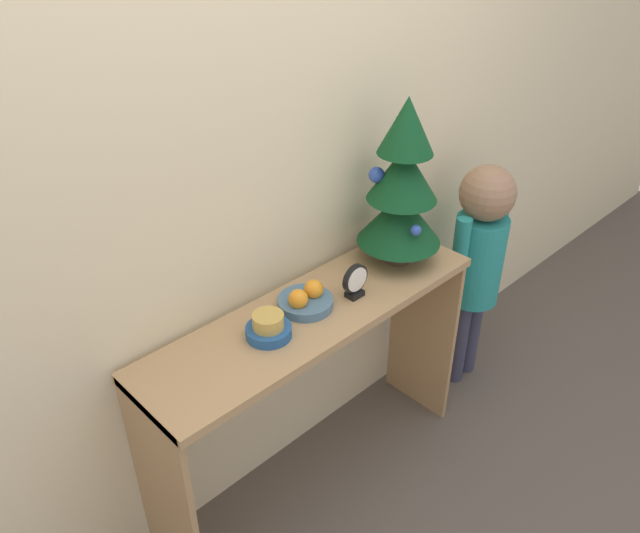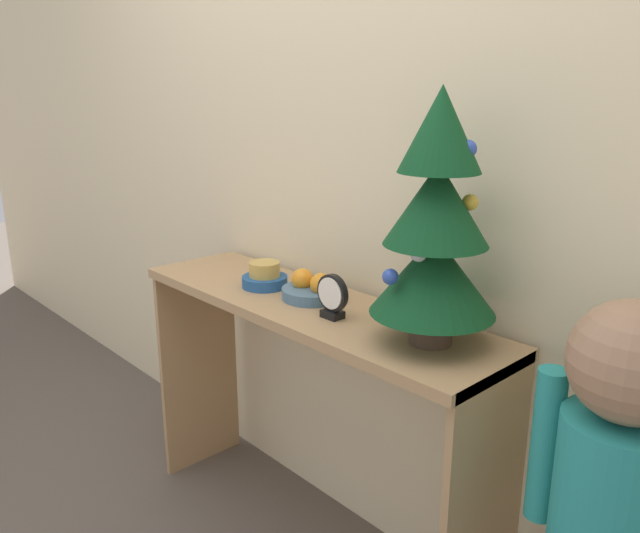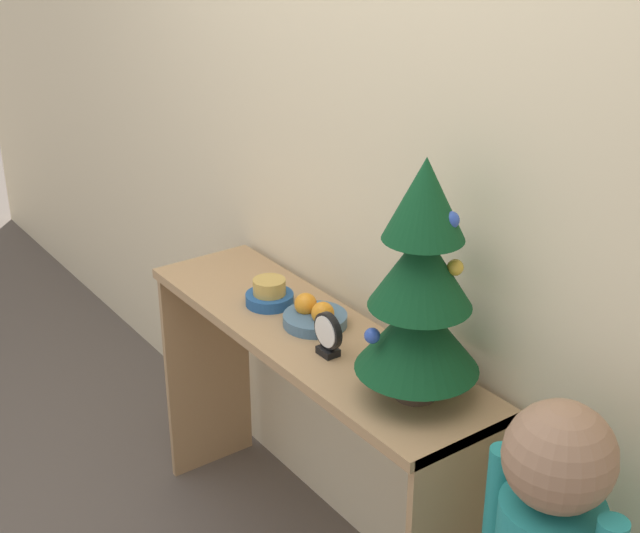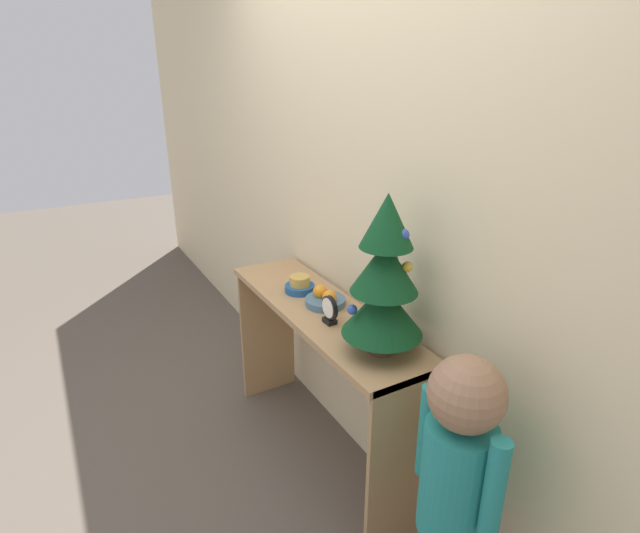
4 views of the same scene
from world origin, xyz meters
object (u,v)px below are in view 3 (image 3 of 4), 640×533
singing_bowl (270,294)px  desk_clock (328,335)px  mini_tree (420,288)px  fruit_bowl (315,316)px

singing_bowl → desk_clock: desk_clock is taller
mini_tree → desk_clock: 0.37m
fruit_bowl → singing_bowl: (-0.18, -0.03, 0.00)m
mini_tree → singing_bowl: bearing=-178.4°
fruit_bowl → singing_bowl: size_ratio=1.28×
fruit_bowl → desk_clock: (0.16, -0.07, 0.03)m
mini_tree → singing_bowl: mini_tree is taller
mini_tree → fruit_bowl: (-0.44, 0.01, -0.26)m
fruit_bowl → singing_bowl: fruit_bowl is taller
fruit_bowl → desk_clock: bearing=-24.0°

